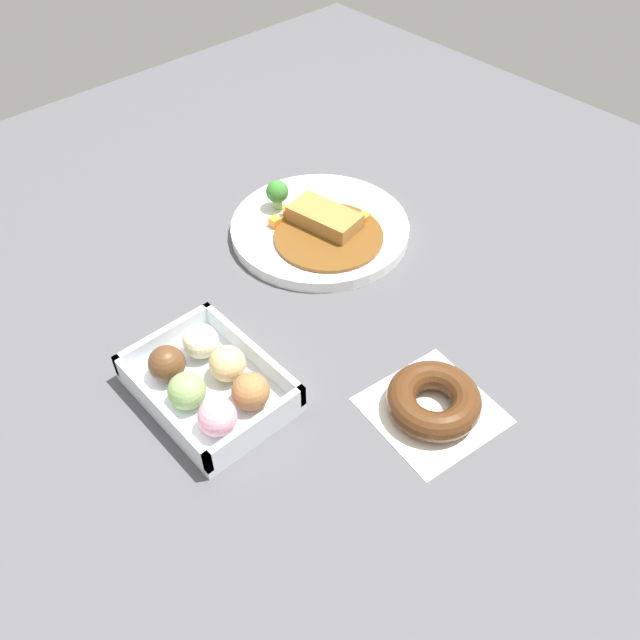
{
  "coord_description": "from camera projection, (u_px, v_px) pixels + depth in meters",
  "views": [
    {
      "loc": [
        0.47,
        -0.42,
        0.64
      ],
      "look_at": [
        0.03,
        -0.02,
        0.03
      ],
      "focal_mm": 37.34,
      "sensor_mm": 36.0,
      "label": 1
    }
  ],
  "objects": [
    {
      "name": "ground_plane",
      "position": [
        315.0,
        319.0,
        0.89
      ],
      "size": [
        1.6,
        1.6,
        0.0
      ],
      "primitive_type": "plane",
      "color": "#4C4C51"
    },
    {
      "name": "curry_plate",
      "position": [
        320.0,
        227.0,
        1.01
      ],
      "size": [
        0.27,
        0.27,
        0.07
      ],
      "color": "white",
      "rests_on": "ground_plane"
    },
    {
      "name": "donut_box",
      "position": [
        209.0,
        382.0,
        0.79
      ],
      "size": [
        0.19,
        0.14,
        0.06
      ],
      "color": "silver",
      "rests_on": "ground_plane"
    },
    {
      "name": "chocolate_ring_donut",
      "position": [
        434.0,
        401.0,
        0.77
      ],
      "size": [
        0.16,
        0.16,
        0.04
      ],
      "color": "white",
      "rests_on": "ground_plane"
    }
  ]
}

